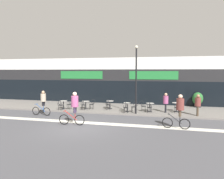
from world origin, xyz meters
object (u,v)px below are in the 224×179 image
bistro_table_5 (177,105)px  cyclist_1 (43,101)px  cafe_chair_5_near (177,107)px  cafe_chair_2_near (108,104)px  cafe_chair_4_side (143,105)px  cafe_chair_1_near (83,104)px  bistro_table_0 (64,103)px  cafe_chair_0_near (60,104)px  cyclist_0 (74,106)px  cafe_chair_3_side (134,106)px  bistro_table_3 (127,105)px  bistro_table_4 (150,106)px  planter_pot (198,99)px  bistro_table_1 (86,103)px  cafe_chair_1_side (92,103)px  cafe_chair_3_near (126,107)px  cyclist_2 (179,109)px  cafe_chair_4_near (150,107)px  pedestrian_far_end (166,101)px  cafe_chair_0_side (70,104)px  bistro_table_2 (110,103)px  pedestrian_near_end (198,103)px  lamp_post (136,75)px

bistro_table_5 → cyclist_1: cyclist_1 is taller
bistro_table_5 → cafe_chair_5_near: cafe_chair_5_near is taller
cafe_chair_2_near → cafe_chair_4_side: same height
cafe_chair_1_near → cafe_chair_2_near: (2.10, 0.61, 0.00)m
bistro_table_0 → cafe_chair_0_near: 0.63m
cyclist_0 → bistro_table_0: bearing=-61.3°
cafe_chair_3_side → cyclist_0: bearing=54.6°
bistro_table_3 → cafe_chair_5_near: size_ratio=0.86×
cafe_chair_4_side → bistro_table_4: bearing=-6.0°
planter_pot → cafe_chair_3_side: bearing=-143.8°
bistro_table_3 → cafe_chair_5_near: bearing=6.7°
cafe_chair_0_near → cafe_chair_5_near: (9.87, 1.18, 0.00)m
bistro_table_5 → cyclist_1: bearing=-160.4°
bistro_table_1 → cafe_chair_1_side: 0.63m
cafe_chair_0_near → cafe_chair_3_near: (5.84, 0.07, 0.00)m
bistro_table_5 → cyclist_2: size_ratio=0.36×
bistro_table_1 → cafe_chair_4_near: 5.79m
cafe_chair_0_near → cafe_chair_3_near: bearing=-87.0°
bistro_table_3 → cafe_chair_3_side: cafe_chair_3_side is taller
cafe_chair_2_near → pedestrian_far_end: bearing=-88.4°
bistro_table_5 → cafe_chair_3_side: bearing=-162.1°
cafe_chair_3_near → cyclist_2: cyclist_2 is taller
cafe_chair_3_side → cafe_chair_4_near: bearing=176.8°
cafe_chair_0_side → cafe_chair_3_side: 5.83m
cafe_chair_1_side → cafe_chair_4_side: size_ratio=1.00×
bistro_table_2 → cafe_chair_3_side: 2.65m
bistro_table_5 → cafe_chair_1_side: (-7.31, -0.60, -0.03)m
bistro_table_1 → bistro_table_2: bearing=16.0°
bistro_table_3 → bistro_table_4: (1.87, 0.60, -0.03)m
bistro_table_0 → cafe_chair_3_side: cafe_chair_3_side is taller
bistro_table_2 → cafe_chair_5_near: (5.83, -0.62, 0.00)m
pedestrian_far_end → bistro_table_0: bearing=4.0°
bistro_table_2 → bistro_table_5: bearing=0.0°
pedestrian_near_end → cyclist_0: bearing=-150.0°
bistro_table_1 → cafe_chair_3_near: 4.06m
cafe_chair_5_near → cafe_chair_4_side: bearing=87.3°
bistro_table_5 → pedestrian_far_end: (-0.89, -0.59, 0.41)m
cafe_chair_1_near → lamp_post: bearing=-103.7°
bistro_table_3 → cafe_chair_0_near: bearing=-173.2°
cafe_chair_4_side → lamp_post: size_ratio=0.17×
cafe_chair_0_near → planter_pot: (11.89, 4.67, 0.24)m
cafe_chair_1_side → cafe_chair_2_near: (1.48, -0.03, 0.00)m
cafe_chair_0_near → pedestrian_near_end: bearing=-85.9°
cafe_chair_0_side → cyclist_1: 2.83m
cafe_chair_2_near → cafe_chair_4_near: same height
cafe_chair_1_near → cafe_chair_4_near: size_ratio=1.00×
bistro_table_5 → planter_pot: bearing=54.8°
cafe_chair_0_near → pedestrian_far_end: 9.07m
bistro_table_0 → bistro_table_1: (1.93, 0.57, -0.03)m
bistro_table_2 → cyclist_2: (5.79, -5.28, 0.63)m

